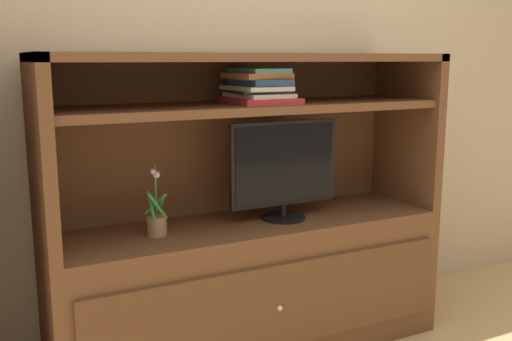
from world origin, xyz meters
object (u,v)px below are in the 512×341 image
at_px(tv_monitor, 284,168).
at_px(magazine_stack, 258,87).
at_px(potted_plant, 157,221).
at_px(media_console, 251,257).

distance_m(tv_monitor, magazine_stack, 0.39).
bearing_deg(tv_monitor, potted_plant, 178.29).
relative_size(media_console, potted_plant, 6.09).
height_order(media_console, magazine_stack, media_console).
height_order(media_console, potted_plant, media_console).
distance_m(media_console, tv_monitor, 0.45).
bearing_deg(magazine_stack, tv_monitor, -13.17).
distance_m(potted_plant, magazine_stack, 0.74).
xyz_separation_m(potted_plant, magazine_stack, (0.49, 0.01, 0.56)).
height_order(potted_plant, magazine_stack, magazine_stack).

